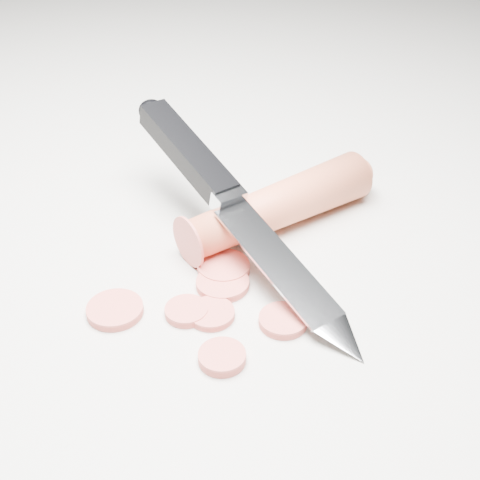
# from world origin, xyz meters

# --- Properties ---
(ground) EXTENTS (2.40, 2.40, 0.00)m
(ground) POSITION_xyz_m (0.00, 0.00, 0.00)
(ground) COLOR beige
(ground) RESTS_ON ground
(carrot) EXTENTS (0.14, 0.15, 0.04)m
(carrot) POSITION_xyz_m (0.04, 0.05, 0.02)
(carrot) COLOR #D65A39
(carrot) RESTS_ON ground
(carrot_slice_0) EXTENTS (0.04, 0.04, 0.01)m
(carrot_slice_0) POSITION_xyz_m (-0.05, -0.08, 0.00)
(carrot_slice_0) COLOR #D25046
(carrot_slice_0) RESTS_ON ground
(carrot_slice_1) EXTENTS (0.03, 0.03, 0.01)m
(carrot_slice_1) POSITION_xyz_m (0.04, -0.11, 0.00)
(carrot_slice_1) COLOR #D25046
(carrot_slice_1) RESTS_ON ground
(carrot_slice_2) EXTENTS (0.03, 0.03, 0.01)m
(carrot_slice_2) POSITION_xyz_m (0.00, -0.07, 0.00)
(carrot_slice_2) COLOR #D25046
(carrot_slice_2) RESTS_ON ground
(carrot_slice_3) EXTENTS (0.03, 0.03, 0.01)m
(carrot_slice_3) POSITION_xyz_m (0.07, -0.07, 0.00)
(carrot_slice_3) COLOR #D25046
(carrot_slice_3) RESTS_ON ground
(carrot_slice_4) EXTENTS (0.04, 0.04, 0.01)m
(carrot_slice_4) POSITION_xyz_m (0.02, -0.04, 0.00)
(carrot_slice_4) COLOR #D25046
(carrot_slice_4) RESTS_ON ground
(carrot_slice_5) EXTENTS (0.04, 0.04, 0.01)m
(carrot_slice_5) POSITION_xyz_m (0.02, -0.02, 0.00)
(carrot_slice_5) COLOR #D25046
(carrot_slice_5) RESTS_ON ground
(carrot_slice_6) EXTENTS (0.03, 0.03, 0.01)m
(carrot_slice_6) POSITION_xyz_m (0.02, -0.07, 0.00)
(carrot_slice_6) COLOR #D25046
(carrot_slice_6) RESTS_ON ground
(kitchen_knife) EXTENTS (0.24, 0.21, 0.08)m
(kitchen_knife) POSITION_xyz_m (0.02, 0.00, 0.04)
(kitchen_knife) COLOR silver
(kitchen_knife) RESTS_ON ground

